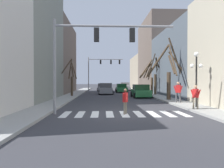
# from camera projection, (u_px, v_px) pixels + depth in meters

# --- Properties ---
(ground_plane) EXTENTS (240.00, 240.00, 0.00)m
(ground_plane) POSITION_uv_depth(u_px,v_px,m) (124.00, 114.00, 13.60)
(ground_plane) COLOR #38383D
(sidewalk_left) EXTENTS (2.06, 90.00, 0.15)m
(sidewalk_left) POSITION_uv_depth(u_px,v_px,m) (34.00, 113.00, 13.38)
(sidewalk_left) COLOR #9E9E99
(sidewalk_left) RESTS_ON ground_plane
(sidewalk_right) EXTENTS (2.06, 90.00, 0.15)m
(sidewalk_right) POSITION_uv_depth(u_px,v_px,m) (211.00, 112.00, 13.82)
(sidewalk_right) COLOR #9E9E99
(sidewalk_right) RESTS_ON ground_plane
(building_row_left) EXTENTS (6.00, 35.45, 13.63)m
(building_row_left) POSITION_uv_depth(u_px,v_px,m) (33.00, 49.00, 25.67)
(building_row_left) COLOR beige
(building_row_left) RESTS_ON ground_plane
(building_row_right) EXTENTS (6.00, 56.78, 13.78)m
(building_row_right) POSITION_uv_depth(u_px,v_px,m) (168.00, 62.00, 36.70)
(building_row_right) COLOR #BCB299
(building_row_right) RESTS_ON ground_plane
(crosswalk_stripes) EXTENTS (7.65, 2.60, 0.01)m
(crosswalk_stripes) POSITION_uv_depth(u_px,v_px,m) (124.00, 114.00, 13.44)
(crosswalk_stripes) COLOR white
(crosswalk_stripes) RESTS_ON ground_plane
(traffic_signal_near) EXTENTS (7.43, 0.28, 5.83)m
(traffic_signal_near) POSITION_uv_depth(u_px,v_px,m) (91.00, 45.00, 13.40)
(traffic_signal_near) COLOR gray
(traffic_signal_near) RESTS_ON ground_plane
(traffic_signal_far) EXTENTS (7.06, 0.28, 6.79)m
(traffic_signal_far) POSITION_uv_depth(u_px,v_px,m) (101.00, 66.00, 44.03)
(traffic_signal_far) COLOR gray
(traffic_signal_far) RESTS_ON ground_plane
(street_lamp_right_corner) EXTENTS (0.95, 0.36, 3.99)m
(street_lamp_right_corner) POSITION_uv_depth(u_px,v_px,m) (196.00, 68.00, 15.74)
(street_lamp_right_corner) COLOR black
(street_lamp_right_corner) RESTS_ON sidewalk_right
(car_parked_right_far) EXTENTS (2.18, 4.47, 1.69)m
(car_parked_right_far) POSITION_uv_depth(u_px,v_px,m) (125.00, 87.00, 46.74)
(car_parked_right_far) COLOR white
(car_parked_right_far) RESTS_ON ground_plane
(car_parked_right_near) EXTENTS (2.17, 4.89, 1.70)m
(car_parked_right_near) POSITION_uv_depth(u_px,v_px,m) (106.00, 89.00, 33.63)
(car_parked_right_near) COLOR gray
(car_parked_right_near) RESTS_ON ground_plane
(car_parked_left_far) EXTENTS (2.05, 4.48, 1.53)m
(car_parked_left_far) POSITION_uv_depth(u_px,v_px,m) (121.00, 88.00, 39.00)
(car_parked_left_far) COLOR #236B38
(car_parked_left_far) RESTS_ON ground_plane
(car_driving_away_lane) EXTENTS (2.16, 4.24, 1.61)m
(car_driving_away_lane) POSITION_uv_depth(u_px,v_px,m) (141.00, 91.00, 26.79)
(car_driving_away_lane) COLOR #236B38
(car_driving_away_lane) RESTS_ON ground_plane
(car_at_intersection) EXTENTS (2.13, 4.50, 1.53)m
(car_at_intersection) POSITION_uv_depth(u_px,v_px,m) (102.00, 87.00, 43.98)
(car_at_intersection) COLOR gray
(car_at_intersection) RESTS_ON ground_plane
(pedestrian_crossing_street) EXTENTS (0.39, 0.63, 1.57)m
(pedestrian_crossing_street) POSITION_uv_depth(u_px,v_px,m) (125.00, 99.00, 13.37)
(pedestrian_crossing_street) COLOR #7A705B
(pedestrian_crossing_street) RESTS_ON ground_plane
(pedestrian_on_left_sidewalk) EXTENTS (0.57, 0.51, 1.60)m
(pedestrian_on_left_sidewalk) POSITION_uv_depth(u_px,v_px,m) (196.00, 95.00, 14.76)
(pedestrian_on_left_sidewalk) COLOR #7A705B
(pedestrian_on_left_sidewalk) RESTS_ON sidewalk_right
(pedestrian_on_right_sidewalk) EXTENTS (0.76, 0.38, 1.82)m
(pedestrian_on_right_sidewalk) POSITION_uv_depth(u_px,v_px,m) (178.00, 90.00, 18.97)
(pedestrian_on_right_sidewalk) COLOR #4C4C51
(pedestrian_on_right_sidewalk) RESTS_ON sidewalk_right
(street_tree_right_far) EXTENTS (2.38, 1.93, 4.73)m
(street_tree_right_far) POSITION_uv_depth(u_px,v_px,m) (71.00, 79.00, 27.73)
(street_tree_right_far) COLOR #473828
(street_tree_right_far) RESTS_ON sidewalk_left
(street_tree_left_far) EXTENTS (2.79, 2.32, 5.72)m
(street_tree_left_far) POSITION_uv_depth(u_px,v_px,m) (155.00, 76.00, 30.63)
(street_tree_left_far) COLOR #473828
(street_tree_left_far) RESTS_ON sidewalk_right
(street_tree_right_near) EXTENTS (3.93, 3.00, 6.25)m
(street_tree_right_near) POSITION_uv_depth(u_px,v_px,m) (169.00, 72.00, 21.87)
(street_tree_right_near) COLOR #473828
(street_tree_right_near) RESTS_ON sidewalk_right
(street_tree_right_mid) EXTENTS (2.06, 0.97, 5.03)m
(street_tree_right_mid) POSITION_uv_depth(u_px,v_px,m) (149.00, 77.00, 31.69)
(street_tree_right_mid) COLOR brown
(street_tree_right_mid) RESTS_ON sidewalk_right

